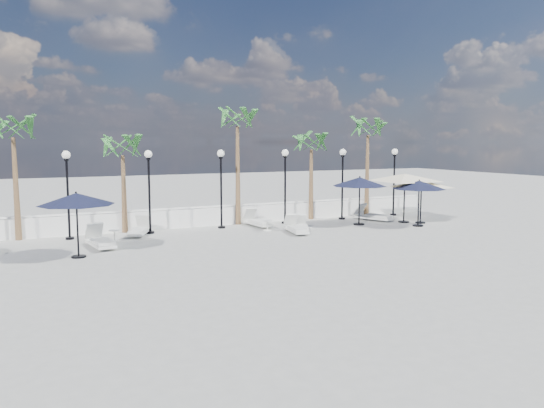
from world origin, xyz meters
name	(u,v)px	position (x,y,z in m)	size (l,w,h in m)	color
ground	(281,253)	(0.00, 0.00, 0.00)	(100.00, 100.00, 0.00)	gray
balustrade	(215,216)	(0.00, 7.50, 0.47)	(26.00, 0.30, 1.01)	white
lamppost_1	(67,182)	(-7.00, 6.50, 2.49)	(0.36, 0.36, 3.84)	black
lamppost_2	(149,180)	(-3.50, 6.50, 2.49)	(0.36, 0.36, 3.84)	black
lamppost_3	(221,177)	(0.00, 6.50, 2.49)	(0.36, 0.36, 3.84)	black
lamppost_4	(285,176)	(3.50, 6.50, 2.49)	(0.36, 0.36, 3.84)	black
lamppost_5	(343,174)	(7.00, 6.50, 2.49)	(0.36, 0.36, 3.84)	black
lamppost_6	(394,172)	(10.50, 6.50, 2.49)	(0.36, 0.36, 3.84)	black
palm_0	(13,134)	(-9.00, 7.30, 4.53)	(2.60, 2.60, 5.50)	brown
palm_1	(123,152)	(-4.50, 7.30, 3.75)	(2.60, 2.60, 4.70)	brown
palm_2	(237,124)	(1.20, 7.30, 5.12)	(2.60, 2.60, 6.10)	brown
palm_3	(311,147)	(5.50, 7.30, 3.95)	(2.60, 2.60, 4.90)	brown
palm_4	(368,133)	(9.20, 7.30, 4.73)	(2.60, 2.60, 5.70)	brown
lounger_2	(100,241)	(-6.07, 4.03, 0.27)	(0.99, 2.25, 0.81)	silver
lounger_3	(139,230)	(-4.05, 6.22, 0.25)	(1.41, 2.09, 0.75)	silver
lounger_4	(296,228)	(2.60, 3.61, 0.25)	(0.94, 2.04, 0.74)	silver
lounger_5	(257,221)	(1.81, 6.22, 0.26)	(0.89, 2.11, 0.77)	silver
lounger_6	(302,226)	(3.26, 4.25, 0.21)	(1.14, 1.71, 0.61)	silver
lounger_7	(373,216)	(8.23, 5.31, 0.26)	(1.47, 2.17, 0.78)	silver
side_table_1	(114,234)	(-5.30, 5.29, 0.29)	(0.49, 0.49, 0.47)	silver
side_table_2	(267,224)	(1.69, 4.80, 0.31)	(0.53, 0.53, 0.51)	silver
parasol_navy_left	(76,199)	(-7.03, 2.50, 2.14)	(2.75, 2.75, 2.43)	black
parasol_navy_mid	(360,182)	(6.71, 4.47, 2.19)	(2.78, 2.78, 2.49)	black
parasol_navy_right	(419,185)	(9.12, 2.81, 2.07)	(2.63, 2.63, 2.35)	black
parasol_cream_sq_a	(405,174)	(9.31, 4.13, 2.55)	(5.61, 5.61, 2.76)	black
parasol_cream_sq_b	(422,181)	(9.92, 3.54, 2.21)	(4.77, 4.77, 2.39)	black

